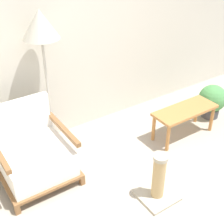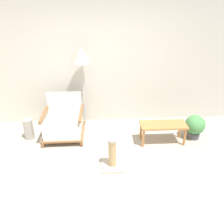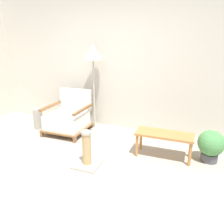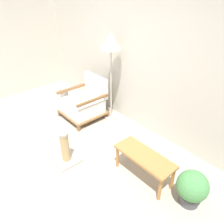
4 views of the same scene
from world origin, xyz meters
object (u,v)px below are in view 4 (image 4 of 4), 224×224
Objects in this scene: scratching_post at (66,151)px; armchair at (84,103)px; coffee_table at (144,159)px; potted_plant at (192,187)px; floor_lamp at (111,45)px; vase at (64,97)px.

armchair is at bearing 132.71° from scratching_post.
armchair is at bearing 170.07° from coffee_table.
armchair reaches higher than scratching_post.
potted_plant is (2.57, -0.22, -0.03)m from armchair.
floor_lamp is at bearing 154.68° from coffee_table.
scratching_post is (0.90, -0.98, -0.10)m from armchair.
scratching_post is (-1.66, -0.76, -0.07)m from potted_plant.
vase is at bearing -157.71° from floor_lamp.
armchair is at bearing 175.21° from potted_plant.
coffee_table is at bearing -9.93° from armchair.
floor_lamp is 2.55m from potted_plant.
potted_plant is at bearing -2.76° from vase.
vase is 0.86× the size of potted_plant.
potted_plant reaches higher than vase.
floor_lamp is 1.92m from scratching_post.
armchair is 1.28m from floor_lamp.
vase is at bearing 177.24° from potted_plant.
armchair is 0.94× the size of coffee_table.
floor_lamp reaches higher than scratching_post.
coffee_table is 1.77× the size of potted_plant.
potted_plant is at bearing -15.34° from floor_lamp.
potted_plant is at bearing -4.79° from armchair.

